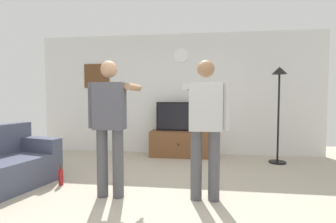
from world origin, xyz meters
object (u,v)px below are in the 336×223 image
object	(u,v)px
person_standing_nearer_couch	(205,122)
beverage_bottle	(61,177)
wall_clock	(181,55)
framed_picture	(97,76)
floor_lamp	(279,94)
television	(180,116)
person_standing_nearer_lamp	(110,121)
tv_stand	(180,144)

from	to	relation	value
person_standing_nearer_couch	beverage_bottle	xyz separation A→B (m)	(-2.07, 0.25, -0.86)
wall_clock	person_standing_nearer_couch	bearing A→B (deg)	-78.76
framed_picture	floor_lamp	xyz separation A→B (m)	(3.92, -0.62, -0.45)
wall_clock	television	bearing A→B (deg)	-90.00
beverage_bottle	wall_clock	bearing A→B (deg)	56.37
wall_clock	person_standing_nearer_lamp	world-z (taller)	wall_clock
wall_clock	beverage_bottle	bearing A→B (deg)	-123.63
wall_clock	framed_picture	bearing A→B (deg)	179.86
wall_clock	framed_picture	distance (m)	2.03
wall_clock	floor_lamp	distance (m)	2.22
person_standing_nearer_couch	beverage_bottle	distance (m)	2.26
person_standing_nearer_lamp	beverage_bottle	world-z (taller)	person_standing_nearer_lamp
wall_clock	person_standing_nearer_lamp	bearing A→B (deg)	-104.52
beverage_bottle	television	bearing A→B (deg)	53.41
framed_picture	beverage_bottle	xyz separation A→B (m)	(0.43, -2.35, -1.66)
wall_clock	framed_picture	xyz separation A→B (m)	(-1.98, 0.00, -0.44)
tv_stand	floor_lamp	xyz separation A→B (m)	(1.94, -0.32, 1.06)
tv_stand	floor_lamp	size ratio (longest dim) A/B	0.68
tv_stand	wall_clock	xyz separation A→B (m)	(0.00, 0.29, 1.94)
television	framed_picture	size ratio (longest dim) A/B	1.69
person_standing_nearer_lamp	beverage_bottle	bearing A→B (deg)	160.53
framed_picture	person_standing_nearer_lamp	xyz separation A→B (m)	(1.30, -2.65, -0.80)
television	person_standing_nearer_lamp	world-z (taller)	person_standing_nearer_lamp
tv_stand	floor_lamp	bearing A→B (deg)	-9.42
television	person_standing_nearer_couch	size ratio (longest dim) A/B	0.59
wall_clock	person_standing_nearer_lamp	distance (m)	3.00
person_standing_nearer_lamp	tv_stand	bearing A→B (deg)	73.78
television	person_standing_nearer_couch	distance (m)	2.41
television	beverage_bottle	bearing A→B (deg)	-126.59
person_standing_nearer_lamp	beverage_bottle	xyz separation A→B (m)	(-0.87, 0.31, -0.86)
wall_clock	person_standing_nearer_couch	xyz separation A→B (m)	(0.51, -2.59, -1.24)
television	floor_lamp	world-z (taller)	floor_lamp
tv_stand	wall_clock	bearing A→B (deg)	90.00
floor_lamp	beverage_bottle	bearing A→B (deg)	-153.71
person_standing_nearer_couch	floor_lamp	bearing A→B (deg)	54.22
wall_clock	person_standing_nearer_couch	world-z (taller)	wall_clock
beverage_bottle	floor_lamp	bearing A→B (deg)	26.29
tv_stand	wall_clock	distance (m)	1.97
television	wall_clock	bearing A→B (deg)	90.00
television	person_standing_nearer_lamp	distance (m)	2.50
framed_picture	person_standing_nearer_lamp	distance (m)	3.06
tv_stand	framed_picture	xyz separation A→B (m)	(-1.98, 0.30, 1.50)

